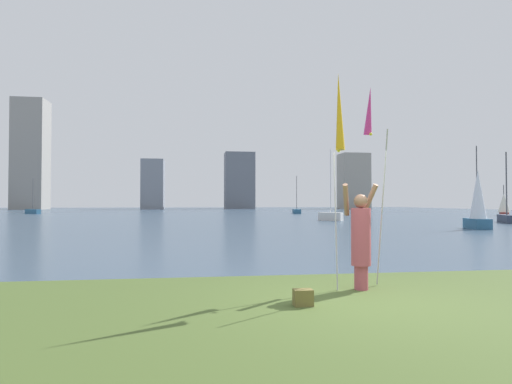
# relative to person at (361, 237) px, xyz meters

# --- Properties ---
(ground) EXTENTS (120.00, 138.00, 0.12)m
(ground) POSITION_rel_person_xyz_m (-0.33, 50.07, -1.00)
(ground) COLOR #475B28
(person) EXTENTS (0.70, 0.52, 1.91)m
(person) POSITION_rel_person_xyz_m (0.00, 0.00, 0.00)
(person) COLOR #B24C59
(person) RESTS_ON ground
(kite_flag_left) EXTENTS (0.16, 0.45, 3.88)m
(kite_flag_left) POSITION_rel_person_xyz_m (-0.44, -0.14, 2.17)
(kite_flag_left) COLOR #B2B2B7
(kite_flag_left) RESTS_ON ground
(kite_flag_right) EXTENTS (0.16, 1.00, 3.83)m
(kite_flag_right) POSITION_rel_person_xyz_m (0.44, 0.61, 2.31)
(kite_flag_right) COLOR #B2B2B7
(kite_flag_right) RESTS_ON ground
(bag) EXTENTS (0.29, 0.20, 0.25)m
(bag) POSITION_rel_person_xyz_m (-1.34, -1.05, -0.82)
(bag) COLOR olive
(bag) RESTS_ON ground
(sailboat_0) EXTENTS (2.17, 2.63, 3.52)m
(sailboat_0) POSITION_rel_person_xyz_m (32.06, 37.86, 0.28)
(sailboat_0) COLOR maroon
(sailboat_0) RESTS_ON ground
(sailboat_2) EXTENTS (2.00, 3.18, 5.36)m
(sailboat_2) POSITION_rel_person_xyz_m (20.38, 22.43, -0.56)
(sailboat_2) COLOR #333D51
(sailboat_2) RESTS_ON ground
(sailboat_3) EXTENTS (2.52, 2.35, 4.71)m
(sailboat_3) POSITION_rel_person_xyz_m (-24.07, 53.49, -0.57)
(sailboat_3) COLOR #2D6084
(sailboat_3) RESTS_ON ground
(sailboat_4) EXTENTS (1.24, 1.98, 4.87)m
(sailboat_4) POSITION_rel_person_xyz_m (13.37, 15.81, 0.59)
(sailboat_4) COLOR #2D6084
(sailboat_4) RESTS_ON ground
(sailboat_6) EXTENTS (2.03, 1.82, 6.01)m
(sailboat_6) POSITION_rel_person_xyz_m (8.38, 27.95, -0.54)
(sailboat_6) COLOR silver
(sailboat_6) RESTS_ON ground
(sailboat_7) EXTENTS (1.25, 2.29, 5.11)m
(sailboat_7) POSITION_rel_person_xyz_m (10.67, 49.92, -0.61)
(sailboat_7) COLOR #2D6084
(sailboat_7) RESTS_ON ground
(skyline_tower_0) EXTENTS (6.33, 5.95, 23.10)m
(skyline_tower_0) POSITION_rel_person_xyz_m (-37.15, 89.77, 10.61)
(skyline_tower_0) COLOR gray
(skyline_tower_0) RESTS_ON ground
(skyline_tower_1) EXTENTS (4.70, 5.68, 10.71)m
(skyline_tower_1) POSITION_rel_person_xyz_m (-11.89, 89.05, 4.41)
(skyline_tower_1) COLOR gray
(skyline_tower_1) RESTS_ON ground
(skyline_tower_2) EXTENTS (6.79, 5.96, 13.02)m
(skyline_tower_2) POSITION_rel_person_xyz_m (7.39, 93.80, 5.57)
(skyline_tower_2) COLOR slate
(skyline_tower_2) RESTS_ON ground
(skyline_tower_3) EXTENTS (6.40, 5.47, 12.79)m
(skyline_tower_3) POSITION_rel_person_xyz_m (33.78, 89.86, 5.46)
(skyline_tower_3) COLOR gray
(skyline_tower_3) RESTS_ON ground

